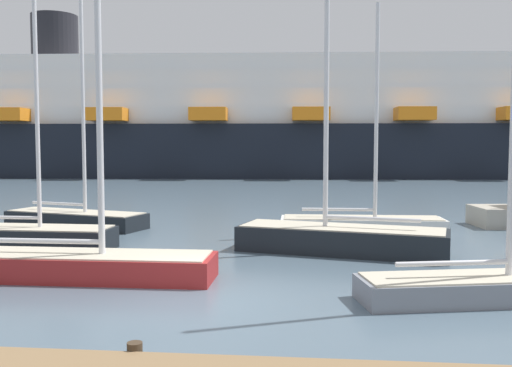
% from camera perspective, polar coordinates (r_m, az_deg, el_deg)
% --- Properties ---
extents(ground_plane, '(600.00, 600.00, 0.00)m').
position_cam_1_polar(ground_plane, '(13.53, -6.23, -11.67)').
color(ground_plane, slate).
extents(sailboat_0, '(6.03, 1.92, 9.84)m').
position_cam_1_polar(sailboat_0, '(21.26, -22.01, -4.81)').
color(sailboat_0, black).
rests_on(sailboat_0, ground_plane).
extents(sailboat_1, '(7.22, 1.78, 10.07)m').
position_cam_1_polar(sailboat_1, '(16.18, -17.10, -7.38)').
color(sailboat_1, maroon).
rests_on(sailboat_1, ground_plane).
extents(sailboat_2, '(6.72, 3.58, 11.12)m').
position_cam_1_polar(sailboat_2, '(26.14, -17.66, -3.09)').
color(sailboat_2, black).
rests_on(sailboat_2, ground_plane).
extents(sailboat_4, '(7.23, 3.63, 12.51)m').
position_cam_1_polar(sailboat_4, '(19.33, 8.56, -5.14)').
color(sailboat_4, black).
rests_on(sailboat_4, ground_plane).
extents(sailboat_5, '(6.28, 2.77, 10.87)m').
position_cam_1_polar(sailboat_5, '(14.43, 22.41, -8.88)').
color(sailboat_5, gray).
rests_on(sailboat_5, ground_plane).
extents(sailboat_7, '(6.73, 1.88, 9.35)m').
position_cam_1_polar(sailboat_7, '(23.92, 10.62, -3.75)').
color(sailboat_7, white).
rests_on(sailboat_7, ground_plane).
extents(cruise_ship, '(106.39, 21.60, 18.71)m').
position_cam_1_polar(cruise_ship, '(66.93, -4.13, 5.97)').
color(cruise_ship, black).
rests_on(cruise_ship, ground_plane).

